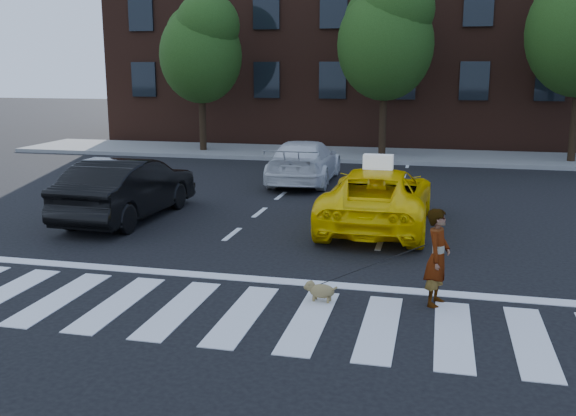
{
  "coord_description": "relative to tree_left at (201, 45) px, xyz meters",
  "views": [
    {
      "loc": [
        2.68,
        -8.45,
        3.55
      ],
      "look_at": [
        0.12,
        2.41,
        1.1
      ],
      "focal_mm": 40.0,
      "sensor_mm": 36.0,
      "label": 1
    }
  ],
  "objects": [
    {
      "name": "stop_line",
      "position": [
        6.97,
        -15.4,
        -4.43
      ],
      "size": [
        12.0,
        0.3,
        0.01
      ],
      "primitive_type": "cube",
      "color": "silver",
      "rests_on": "ground"
    },
    {
      "name": "taxi",
      "position": [
        8.37,
        -11.14,
        -3.76
      ],
      "size": [
        2.3,
        4.9,
        1.36
      ],
      "primitive_type": "imported",
      "rotation": [
        0.0,
        0.0,
        3.13
      ],
      "color": "yellow",
      "rests_on": "ground"
    },
    {
      "name": "building",
      "position": [
        6.97,
        8.0,
        1.56
      ],
      "size": [
        26.0,
        10.0,
        12.0
      ],
      "primitive_type": "cube",
      "color": "#422217",
      "rests_on": "ground"
    },
    {
      "name": "woman",
      "position": [
        9.71,
        -15.9,
        -3.69
      ],
      "size": [
        0.48,
        0.62,
        1.5
      ],
      "primitive_type": "imported",
      "rotation": [
        0.0,
        0.0,
        1.32
      ],
      "color": "#999999",
      "rests_on": "ground"
    },
    {
      "name": "taxi_sign",
      "position": [
        8.37,
        -11.34,
        -2.92
      ],
      "size": [
        0.65,
        0.29,
        0.32
      ],
      "primitive_type": "cube",
      "rotation": [
        0.0,
        0.0,
        3.13
      ],
      "color": "white",
      "rests_on": "taxi"
    },
    {
      "name": "crosswalk",
      "position": [
        6.97,
        -17.0,
        -4.43
      ],
      "size": [
        13.0,
        2.4,
        0.01
      ],
      "primitive_type": "cube",
      "color": "silver",
      "rests_on": "ground"
    },
    {
      "name": "sidewalk_far",
      "position": [
        6.97,
        0.5,
        -4.37
      ],
      "size": [
        30.0,
        4.0,
        0.15
      ],
      "primitive_type": "cube",
      "color": "slate",
      "rests_on": "ground"
    },
    {
      "name": "tree_left",
      "position": [
        0.0,
        0.0,
        0.0
      ],
      "size": [
        3.39,
        3.38,
        6.5
      ],
      "color": "black",
      "rests_on": "ground"
    },
    {
      "name": "ground",
      "position": [
        6.97,
        -17.0,
        -4.44
      ],
      "size": [
        120.0,
        120.0,
        0.0
      ],
      "primitive_type": "plane",
      "color": "black",
      "rests_on": "ground"
    },
    {
      "name": "tree_mid",
      "position": [
        7.5,
        -0.0,
        0.41
      ],
      "size": [
        3.69,
        3.69,
        7.1
      ],
      "color": "black",
      "rests_on": "ground"
    },
    {
      "name": "black_sedan",
      "position": [
        2.49,
        -11.73,
        -3.7
      ],
      "size": [
        1.69,
        4.51,
        1.47
      ],
      "primitive_type": "imported",
      "rotation": [
        0.0,
        0.0,
        3.11
      ],
      "color": "black",
      "rests_on": "ground"
    },
    {
      "name": "dog",
      "position": [
        7.96,
        -16.18,
        -4.26
      ],
      "size": [
        0.55,
        0.26,
        0.31
      ],
      "rotation": [
        0.0,
        0.0,
        -0.14
      ],
      "color": "olive",
      "rests_on": "ground"
    },
    {
      "name": "white_suv",
      "position": [
        5.57,
        -5.91,
        -3.77
      ],
      "size": [
        2.0,
        4.64,
        1.33
      ],
      "primitive_type": "imported",
      "rotation": [
        0.0,
        0.0,
        3.17
      ],
      "color": "silver",
      "rests_on": "ground"
    }
  ]
}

